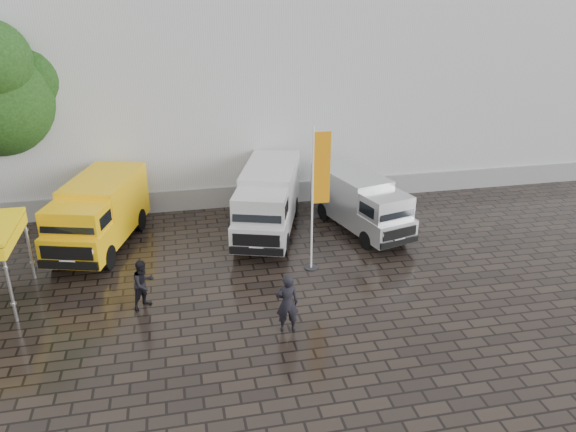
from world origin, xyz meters
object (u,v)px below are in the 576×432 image
(van_silver, at_px, (360,204))
(person_tent, at_px, (144,284))
(flagpole, at_px, (318,191))
(van_yellow, at_px, (98,216))
(wheelie_bin, at_px, (382,189))
(person_front, at_px, (287,303))
(van_white, at_px, (268,202))

(van_silver, height_order, person_tent, van_silver)
(flagpole, bearing_deg, van_silver, 48.13)
(van_yellow, height_order, wheelie_bin, van_yellow)
(van_silver, xyz_separation_m, flagpole, (-2.72, -3.03, 1.87))
(van_silver, distance_m, person_tent, 9.98)
(van_silver, xyz_separation_m, person_front, (-4.60, -6.80, -0.23))
(person_tent, bearing_deg, van_silver, -15.05)
(flagpole, height_order, person_tent, flagpole)
(van_white, relative_size, flagpole, 1.16)
(wheelie_bin, xyz_separation_m, person_tent, (-11.20, -7.93, 0.37))
(person_tent, bearing_deg, person_front, -70.00)
(flagpole, bearing_deg, van_white, 108.21)
(wheelie_bin, distance_m, person_tent, 13.73)
(wheelie_bin, bearing_deg, person_front, -119.83)
(van_white, relative_size, wheelie_bin, 6.69)
(van_yellow, height_order, van_white, van_white)
(person_front, relative_size, person_tent, 1.14)
(van_yellow, distance_m, van_white, 6.83)
(flagpole, distance_m, person_tent, 6.73)
(flagpole, relative_size, wheelie_bin, 5.79)
(person_front, bearing_deg, person_tent, -24.35)
(van_white, distance_m, van_silver, 3.94)
(van_white, bearing_deg, van_silver, 9.89)
(person_front, distance_m, person_tent, 4.87)
(van_yellow, relative_size, van_silver, 1.06)
(van_white, bearing_deg, wheelie_bin, 42.86)
(wheelie_bin, distance_m, person_front, 12.35)
(van_silver, distance_m, wheelie_bin, 4.19)
(flagpole, bearing_deg, van_yellow, 155.95)
(van_silver, bearing_deg, van_white, 156.89)
(van_white, relative_size, van_silver, 1.15)
(van_white, bearing_deg, person_tent, -116.76)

